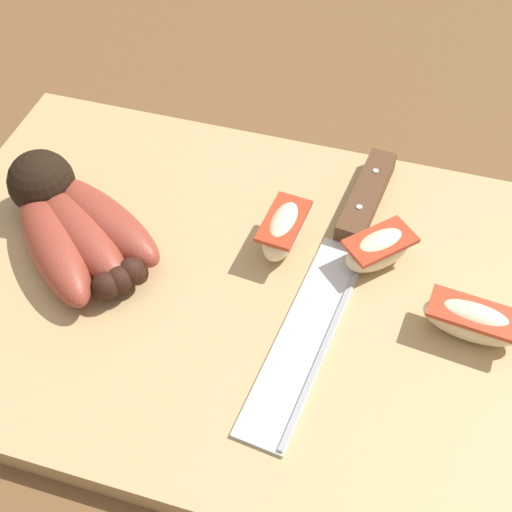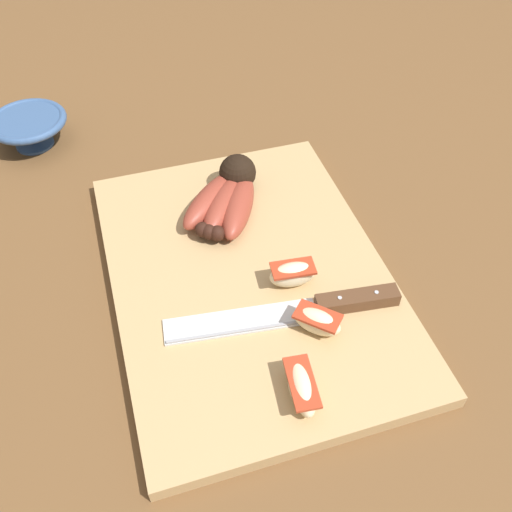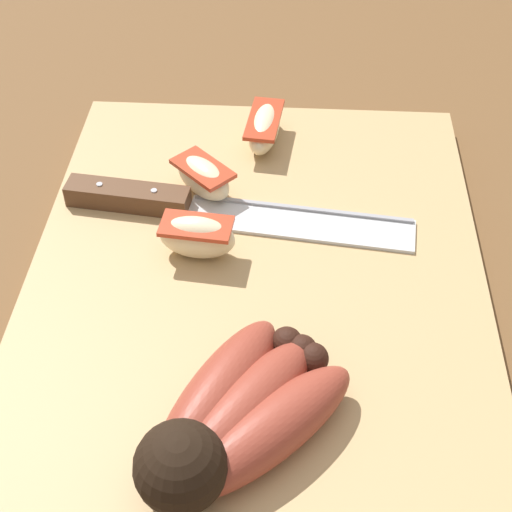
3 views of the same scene
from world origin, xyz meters
The scene contains 7 objects.
ground_plane centered at (0.00, 0.00, 0.00)m, with size 6.00×6.00×0.00m, color brown.
cutting_board centered at (0.01, 0.02, 0.01)m, with size 0.47×0.34×0.02m, color tan.
banana_bunch centered at (0.13, 0.01, 0.04)m, with size 0.15×0.14×0.05m.
chefs_knife centered at (-0.07, -0.04, 0.03)m, with size 0.06×0.28×0.02m.
apple_wedge_near centered at (-0.10, -0.03, 0.04)m, with size 0.06×0.06×0.03m.
apple_wedge_middle centered at (-0.17, 0.01, 0.04)m, with size 0.07×0.03×0.03m.
apple_wedge_far centered at (-0.02, -0.03, 0.04)m, with size 0.03×0.06×0.03m.
Camera 1 is at (-0.10, 0.31, 0.42)m, focal length 47.58 mm.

